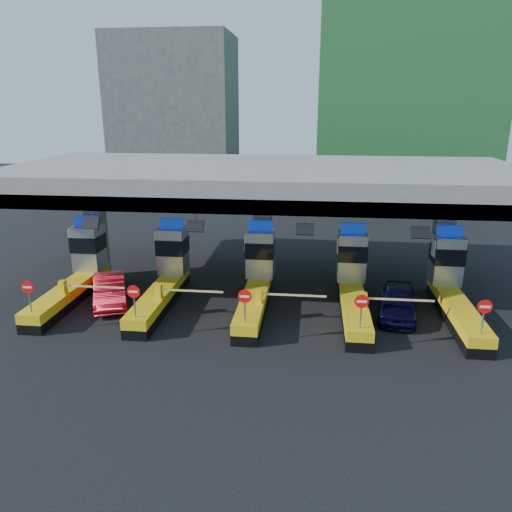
# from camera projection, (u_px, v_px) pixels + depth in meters

# --- Properties ---
(ground) EXTENTS (120.00, 120.00, 0.00)m
(ground) POSITION_uv_depth(u_px,v_px,m) (257.00, 304.00, 26.68)
(ground) COLOR black
(ground) RESTS_ON ground
(toll_canopy) EXTENTS (28.00, 12.09, 7.00)m
(toll_canopy) POSITION_uv_depth(u_px,v_px,m) (263.00, 181.00, 27.61)
(toll_canopy) COLOR slate
(toll_canopy) RESTS_ON ground
(toll_lane_far_left) EXTENTS (4.43, 8.00, 4.16)m
(toll_lane_far_left) POSITION_uv_depth(u_px,v_px,m) (78.00, 271.00, 27.63)
(toll_lane_far_left) COLOR black
(toll_lane_far_left) RESTS_ON ground
(toll_lane_left) EXTENTS (4.43, 8.00, 4.16)m
(toll_lane_left) POSITION_uv_depth(u_px,v_px,m) (166.00, 274.00, 27.08)
(toll_lane_left) COLOR black
(toll_lane_left) RESTS_ON ground
(toll_lane_center) EXTENTS (4.43, 8.00, 4.16)m
(toll_lane_center) POSITION_uv_depth(u_px,v_px,m) (257.00, 277.00, 26.53)
(toll_lane_center) COLOR black
(toll_lane_center) RESTS_ON ground
(toll_lane_right) EXTENTS (4.43, 8.00, 4.16)m
(toll_lane_right) POSITION_uv_depth(u_px,v_px,m) (353.00, 281.00, 25.98)
(toll_lane_right) COLOR black
(toll_lane_right) RESTS_ON ground
(toll_lane_far_right) EXTENTS (4.43, 8.00, 4.16)m
(toll_lane_far_right) POSITION_uv_depth(u_px,v_px,m) (452.00, 285.00, 25.43)
(toll_lane_far_right) COLOR black
(toll_lane_far_right) RESTS_ON ground
(bg_building_scaffold) EXTENTS (18.00, 12.00, 28.00)m
(bg_building_scaffold) POSITION_uv_depth(u_px,v_px,m) (407.00, 66.00, 51.66)
(bg_building_scaffold) COLOR #1E5926
(bg_building_scaffold) RESTS_ON ground
(bg_building_concrete) EXTENTS (14.00, 10.00, 18.00)m
(bg_building_concrete) POSITION_uv_depth(u_px,v_px,m) (175.00, 115.00, 59.78)
(bg_building_concrete) COLOR #4C4C49
(bg_building_concrete) RESTS_ON ground
(van) EXTENTS (2.52, 4.74, 1.54)m
(van) POSITION_uv_depth(u_px,v_px,m) (398.00, 302.00, 24.92)
(van) COLOR black
(van) RESTS_ON ground
(red_car) EXTENTS (3.20, 4.82, 1.50)m
(red_car) POSITION_uv_depth(u_px,v_px,m) (110.00, 290.00, 26.53)
(red_car) COLOR #B80E1A
(red_car) RESTS_ON ground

